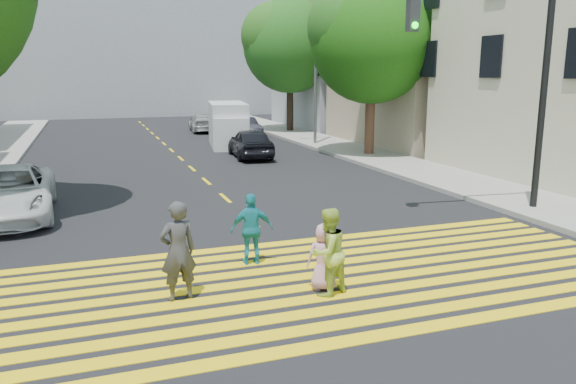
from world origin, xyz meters
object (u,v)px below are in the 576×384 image
pedestrian_man (178,251)px  silver_car (203,123)px  white_van (228,126)px  tree_right_near (374,34)px  pedestrian_child (324,257)px  pedestrian_extra (252,229)px  traffic_signal (508,66)px  tree_right_far (291,41)px  dark_car_parked (245,127)px  pedestrian_woman (328,252)px  dark_car_near (250,143)px  white_sedan (7,193)px

pedestrian_man → silver_car: 29.16m
white_van → tree_right_near: bearing=-38.4°
tree_right_near → pedestrian_child: tree_right_near is taller
pedestrian_extra → traffic_signal: (7.74, 1.79, 3.35)m
silver_car → white_van: white_van is taller
tree_right_far → traffic_signal: size_ratio=1.40×
pedestrian_man → dark_car_parked: pedestrian_man is taller
pedestrian_man → white_van: size_ratio=0.34×
pedestrian_woman → pedestrian_man: bearing=-36.3°
tree_right_far → pedestrian_man: 29.03m
traffic_signal → silver_car: bearing=104.1°
pedestrian_woman → silver_car: (3.49, 29.19, -0.20)m
tree_right_far → dark_car_near: (-5.72, -10.18, -5.29)m
dark_car_near → white_van: size_ratio=0.79×
pedestrian_extra → silver_car: size_ratio=0.36×
tree_right_near → dark_car_near: tree_right_near is taller
pedestrian_woman → pedestrian_child: 0.32m
pedestrian_extra → white_van: bearing=-96.6°
pedestrian_extra → dark_car_parked: size_ratio=0.42×
dark_car_parked → traffic_signal: bearing=-88.3°
white_sedan → white_van: white_van is taller
silver_car → pedestrian_man: bearing=83.0°
tree_right_near → traffic_signal: 11.54m
white_sedan → silver_car: white_sedan is taller
dark_car_parked → dark_car_near: bearing=-106.0°
dark_car_near → dark_car_parked: 9.05m
dark_car_parked → white_van: white_van is taller
tree_right_far → dark_car_near: tree_right_far is taller
pedestrian_man → dark_car_near: bearing=-120.7°
pedestrian_extra → white_van: size_ratio=0.29×
pedestrian_woman → pedestrian_child: size_ratio=1.28×
pedestrian_child → white_sedan: bearing=-36.1°
dark_car_near → traffic_signal: (3.64, -12.77, 3.41)m
tree_right_near → silver_car: bearing=110.8°
tree_right_far → pedestrian_child: (-8.98, -26.53, -5.37)m
tree_right_near → white_van: (-5.52, 6.00, -4.57)m
pedestrian_child → dark_car_parked: pedestrian_child is taller
dark_car_near → silver_car: size_ratio=0.99×
tree_right_far → dark_car_parked: tree_right_far is taller
pedestrian_man → pedestrian_child: size_ratio=1.43×
silver_car → traffic_signal: bearing=102.6°
dark_car_near → white_van: white_van is taller
pedestrian_child → silver_car: (3.46, 28.92, -0.02)m
silver_car → tree_right_near: bearing=115.7°
tree_right_far → dark_car_parked: size_ratio=2.45×
tree_right_far → dark_car_parked: bearing=-158.7°
dark_car_near → silver_car: (0.21, 12.57, -0.10)m
pedestrian_man → traffic_signal: 10.50m
dark_car_parked → white_sedan: bearing=-125.7°
pedestrian_child → traffic_signal: (6.89, 3.58, 3.49)m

